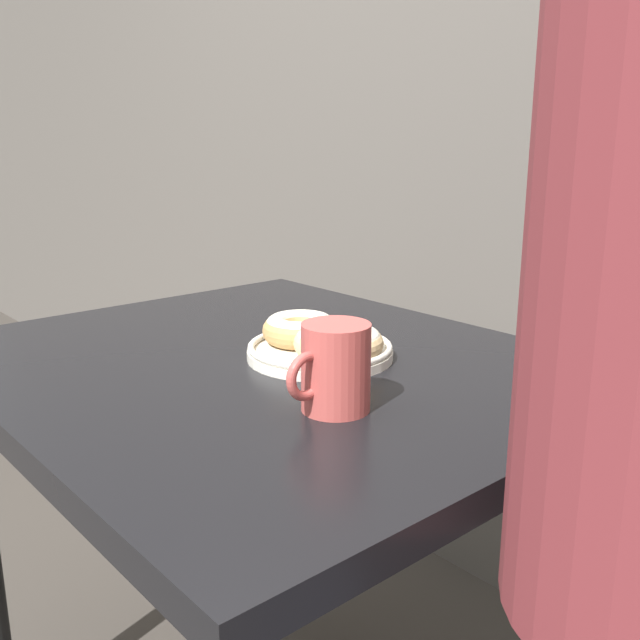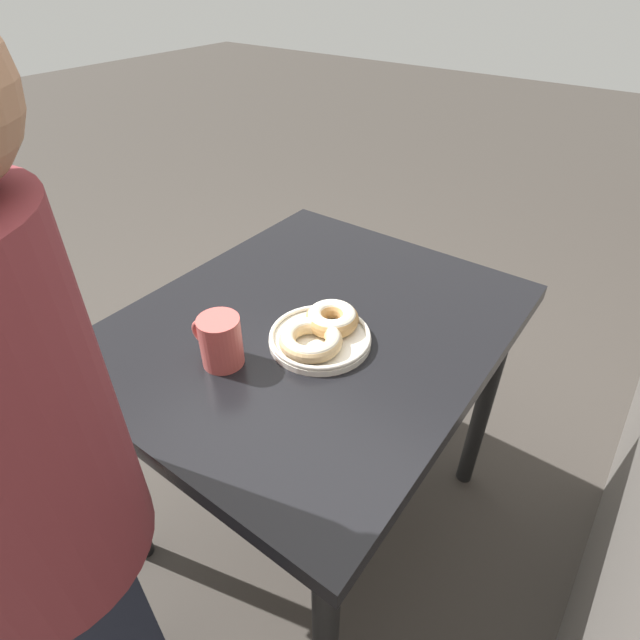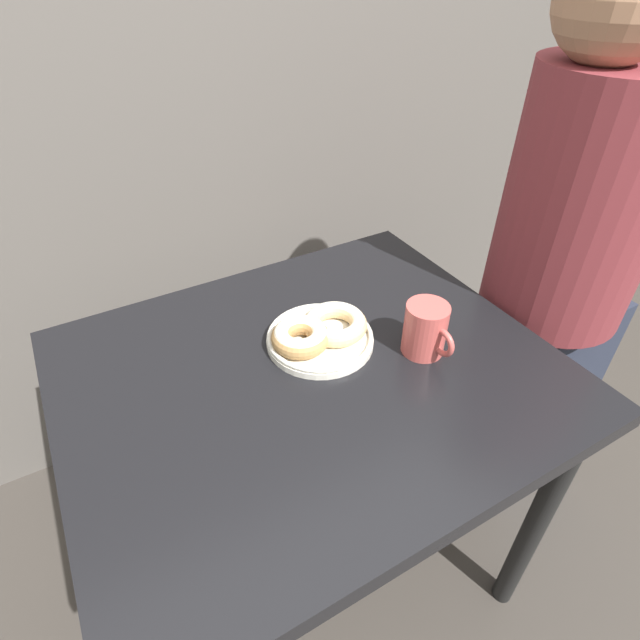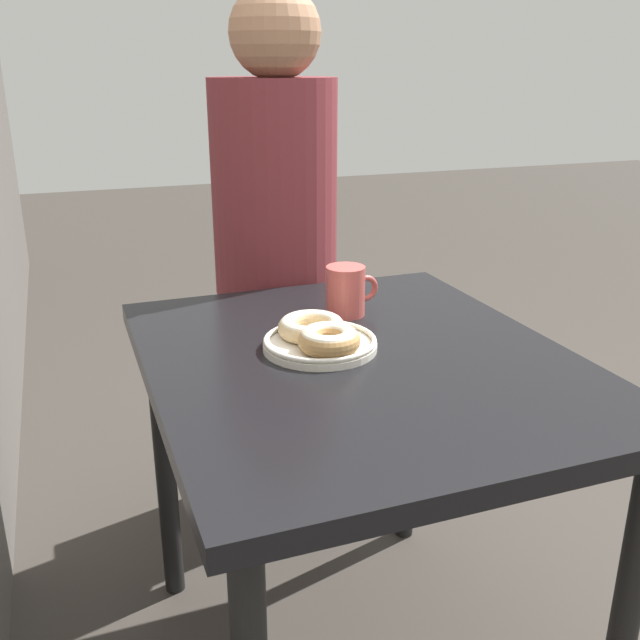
{
  "view_description": "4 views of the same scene",
  "coord_description": "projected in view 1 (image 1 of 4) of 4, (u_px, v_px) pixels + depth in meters",
  "views": [
    {
      "loc": [
        0.83,
        -0.25,
        1.1
      ],
      "look_at": [
        0.05,
        0.43,
        0.83
      ],
      "focal_mm": 40.0,
      "sensor_mm": 36.0,
      "label": 1
    },
    {
      "loc": [
        0.73,
        0.92,
        1.46
      ],
      "look_at": [
        0.05,
        0.43,
        0.83
      ],
      "focal_mm": 28.0,
      "sensor_mm": 36.0,
      "label": 2
    },
    {
      "loc": [
        -0.34,
        -0.26,
        1.45
      ],
      "look_at": [
        0.05,
        0.43,
        0.83
      ],
      "focal_mm": 28.0,
      "sensor_mm": 36.0,
      "label": 3
    },
    {
      "loc": [
        -1.15,
        0.87,
        1.29
      ],
      "look_at": [
        0.05,
        0.43,
        0.83
      ],
      "focal_mm": 40.0,
      "sensor_mm": 36.0,
      "label": 4
    }
  ],
  "objects": [
    {
      "name": "donut_plate",
      "position": [
        320.0,
        341.0,
        1.08
      ],
      "size": [
        0.24,
        0.22,
        0.06
      ],
      "color": "silver",
      "rests_on": "dining_table"
    },
    {
      "name": "dining_table",
      "position": [
        268.0,
        417.0,
        1.11
      ],
      "size": [
        0.94,
        0.79,
        0.77
      ],
      "color": "black",
      "rests_on": "ground_plane"
    },
    {
      "name": "wall_back",
      "position": [
        564.0,
        32.0,
        1.43
      ],
      "size": [
        8.0,
        0.05,
        2.6
      ],
      "color": "#56514C",
      "rests_on": "ground_plane"
    },
    {
      "name": "coffee_mug",
      "position": [
        334.0,
        367.0,
        0.87
      ],
      "size": [
        0.09,
        0.12,
        0.11
      ],
      "color": "#B74C47",
      "rests_on": "dining_table"
    }
  ]
}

